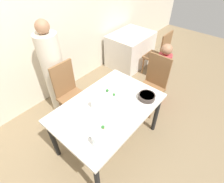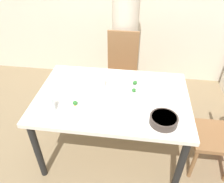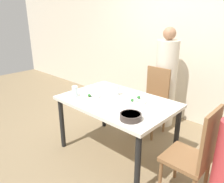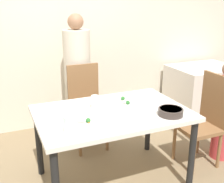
# 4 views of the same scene
# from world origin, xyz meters

# --- Properties ---
(ground_plane) EXTENTS (10.00, 10.00, 0.00)m
(ground_plane) POSITION_xyz_m (0.00, 0.00, 0.00)
(ground_plane) COLOR #847051
(dining_table) EXTENTS (1.37, 0.91, 0.74)m
(dining_table) POSITION_xyz_m (0.00, 0.00, 0.66)
(dining_table) COLOR silver
(dining_table) RESTS_ON ground_plane
(chair_adult_spot) EXTENTS (0.40, 0.40, 0.99)m
(chair_adult_spot) POSITION_xyz_m (0.01, 0.80, 0.51)
(chair_adult_spot) COLOR brown
(chair_adult_spot) RESTS_ON ground_plane
(person_adult) EXTENTS (0.33, 0.33, 1.55)m
(person_adult) POSITION_xyz_m (0.01, 1.13, 0.72)
(person_adult) COLOR beige
(person_adult) RESTS_ON ground_plane
(bowl_curry) EXTENTS (0.22, 0.22, 0.06)m
(bowl_curry) POSITION_xyz_m (0.44, -0.29, 0.78)
(bowl_curry) COLOR #3D332D
(bowl_curry) RESTS_ON dining_table
(plate_rice_adult) EXTENTS (0.26, 0.26, 0.06)m
(plate_rice_adult) POSITION_xyz_m (-0.33, -0.13, 0.75)
(plate_rice_adult) COLOR white
(plate_rice_adult) RESTS_ON dining_table
(plate_rice_child) EXTENTS (0.26, 0.26, 0.06)m
(plate_rice_child) POSITION_xyz_m (0.20, 0.12, 0.76)
(plate_rice_child) COLOR white
(plate_rice_child) RESTS_ON dining_table
(glass_water_tall) EXTENTS (0.07, 0.07, 0.14)m
(glass_water_tall) POSITION_xyz_m (-0.48, -0.26, 0.81)
(glass_water_tall) COLOR silver
(glass_water_tall) RESTS_ON dining_table
(glass_water_short) EXTENTS (0.07, 0.07, 0.13)m
(glass_water_short) POSITION_xyz_m (-0.12, 0.12, 0.81)
(glass_water_short) COLOR silver
(glass_water_short) RESTS_ON dining_table
(fork_steel) EXTENTS (0.18, 0.06, 0.01)m
(fork_steel) POSITION_xyz_m (0.43, -0.07, 0.74)
(fork_steel) COLOR silver
(fork_steel) RESTS_ON dining_table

